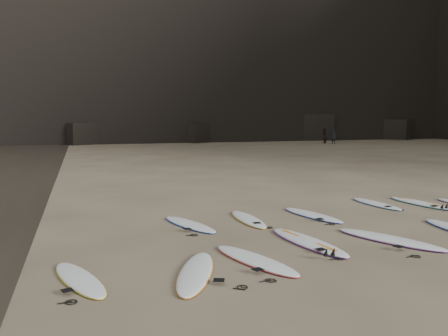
{
  "coord_description": "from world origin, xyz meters",
  "views": [
    {
      "loc": [
        -5.85,
        -8.75,
        2.92
      ],
      "look_at": [
        -1.85,
        3.32,
        1.5
      ],
      "focal_mm": 35.0,
      "sensor_mm": 36.0,
      "label": 1
    }
  ],
  "objects_px": {
    "surfboard_5": "(190,224)",
    "person_a": "(334,137)",
    "surfboard_0": "(196,272)",
    "surfboard_8": "(376,204)",
    "surfboard_6": "(248,219)",
    "surfboard_9": "(420,203)",
    "surfboard_3": "(390,239)",
    "surfboard_7": "(312,215)",
    "surfboard_11": "(79,279)",
    "surfboard_1": "(255,260)",
    "surfboard_2": "(308,241)",
    "person_b": "(324,136)"
  },
  "relations": [
    {
      "from": "surfboard_9",
      "to": "surfboard_0",
      "type": "bearing_deg",
      "value": -160.98
    },
    {
      "from": "surfboard_1",
      "to": "person_a",
      "type": "xyz_separation_m",
      "value": [
        25.19,
        36.8,
        0.82
      ]
    },
    {
      "from": "surfboard_8",
      "to": "person_a",
      "type": "bearing_deg",
      "value": 56.91
    },
    {
      "from": "surfboard_5",
      "to": "surfboard_8",
      "type": "bearing_deg",
      "value": -11.76
    },
    {
      "from": "surfboard_3",
      "to": "surfboard_7",
      "type": "height_order",
      "value": "surfboard_3"
    },
    {
      "from": "surfboard_0",
      "to": "surfboard_9",
      "type": "relative_size",
      "value": 0.94
    },
    {
      "from": "surfboard_11",
      "to": "surfboard_9",
      "type": "bearing_deg",
      "value": 0.78
    },
    {
      "from": "surfboard_0",
      "to": "surfboard_8",
      "type": "distance_m",
      "value": 8.88
    },
    {
      "from": "surfboard_9",
      "to": "person_a",
      "type": "xyz_separation_m",
      "value": [
        17.43,
        32.91,
        0.82
      ]
    },
    {
      "from": "surfboard_8",
      "to": "surfboard_3",
      "type": "bearing_deg",
      "value": -126.61
    },
    {
      "from": "surfboard_2",
      "to": "person_b",
      "type": "distance_m",
      "value": 44.21
    },
    {
      "from": "surfboard_7",
      "to": "person_b",
      "type": "xyz_separation_m",
      "value": [
        21.64,
        35.07,
        0.87
      ]
    },
    {
      "from": "surfboard_6",
      "to": "surfboard_7",
      "type": "distance_m",
      "value": 2.05
    },
    {
      "from": "surfboard_0",
      "to": "person_a",
      "type": "distance_m",
      "value": 45.64
    },
    {
      "from": "surfboard_5",
      "to": "surfboard_9",
      "type": "xyz_separation_m",
      "value": [
        8.31,
        0.47,
        0.0
      ]
    },
    {
      "from": "surfboard_2",
      "to": "surfboard_8",
      "type": "height_order",
      "value": "surfboard_2"
    },
    {
      "from": "surfboard_3",
      "to": "surfboard_9",
      "type": "relative_size",
      "value": 1.05
    },
    {
      "from": "surfboard_7",
      "to": "surfboard_11",
      "type": "relative_size",
      "value": 1.11
    },
    {
      "from": "surfboard_2",
      "to": "surfboard_5",
      "type": "xyz_separation_m",
      "value": [
        -2.24,
        2.58,
        -0.01
      ]
    },
    {
      "from": "surfboard_1",
      "to": "surfboard_2",
      "type": "xyz_separation_m",
      "value": [
        1.69,
        0.84,
        0.0
      ]
    },
    {
      "from": "surfboard_9",
      "to": "surfboard_6",
      "type": "bearing_deg",
      "value": 177.68
    },
    {
      "from": "surfboard_11",
      "to": "surfboard_2",
      "type": "bearing_deg",
      "value": -9.17
    },
    {
      "from": "surfboard_5",
      "to": "person_a",
      "type": "height_order",
      "value": "person_a"
    },
    {
      "from": "surfboard_3",
      "to": "surfboard_7",
      "type": "bearing_deg",
      "value": 72.94
    },
    {
      "from": "surfboard_0",
      "to": "surfboard_9",
      "type": "distance_m",
      "value": 10.04
    },
    {
      "from": "surfboard_6",
      "to": "surfboard_7",
      "type": "height_order",
      "value": "surfboard_7"
    },
    {
      "from": "surfboard_1",
      "to": "person_a",
      "type": "distance_m",
      "value": 44.6
    },
    {
      "from": "surfboard_0",
      "to": "surfboard_3",
      "type": "height_order",
      "value": "surfboard_3"
    },
    {
      "from": "surfboard_6",
      "to": "surfboard_0",
      "type": "bearing_deg",
      "value": -123.53
    },
    {
      "from": "surfboard_0",
      "to": "surfboard_3",
      "type": "distance_m",
      "value": 5.08
    },
    {
      "from": "surfboard_6",
      "to": "surfboard_9",
      "type": "xyz_separation_m",
      "value": [
        6.54,
        0.39,
        0.0
      ]
    },
    {
      "from": "surfboard_3",
      "to": "surfboard_8",
      "type": "distance_m",
      "value": 4.64
    },
    {
      "from": "surfboard_0",
      "to": "surfboard_9",
      "type": "bearing_deg",
      "value": 47.37
    },
    {
      "from": "surfboard_7",
      "to": "surfboard_9",
      "type": "xyz_separation_m",
      "value": [
        4.5,
        0.5,
        0.0
      ]
    },
    {
      "from": "surfboard_0",
      "to": "surfboard_8",
      "type": "relative_size",
      "value": 1.04
    },
    {
      "from": "surfboard_2",
      "to": "person_a",
      "type": "bearing_deg",
      "value": 48.36
    },
    {
      "from": "surfboard_11",
      "to": "person_b",
      "type": "xyz_separation_m",
      "value": [
        28.35,
        38.45,
        0.88
      ]
    },
    {
      "from": "person_a",
      "to": "surfboard_1",
      "type": "bearing_deg",
      "value": 113.2
    },
    {
      "from": "surfboard_6",
      "to": "surfboard_8",
      "type": "xyz_separation_m",
      "value": [
        5.03,
        0.77,
        0.0
      ]
    },
    {
      "from": "surfboard_0",
      "to": "surfboard_2",
      "type": "relative_size",
      "value": 0.9
    },
    {
      "from": "surfboard_5",
      "to": "surfboard_11",
      "type": "height_order",
      "value": "surfboard_5"
    },
    {
      "from": "surfboard_2",
      "to": "person_b",
      "type": "bearing_deg",
      "value": 49.85
    },
    {
      "from": "surfboard_8",
      "to": "surfboard_9",
      "type": "height_order",
      "value": "surfboard_9"
    },
    {
      "from": "surfboard_6",
      "to": "surfboard_2",
      "type": "bearing_deg",
      "value": -79.47
    },
    {
      "from": "person_a",
      "to": "surfboard_9",
      "type": "bearing_deg",
      "value": 119.69
    },
    {
      "from": "surfboard_1",
      "to": "person_a",
      "type": "relative_size",
      "value": 1.44
    },
    {
      "from": "surfboard_6",
      "to": "surfboard_8",
      "type": "distance_m",
      "value": 5.09
    },
    {
      "from": "surfboard_9",
      "to": "surfboard_1",
      "type": "bearing_deg",
      "value": -159.15
    },
    {
      "from": "surfboard_0",
      "to": "surfboard_8",
      "type": "xyz_separation_m",
      "value": [
        7.6,
        4.59,
        -0.0
      ]
    },
    {
      "from": "surfboard_0",
      "to": "surfboard_5",
      "type": "bearing_deg",
      "value": 100.44
    }
  ]
}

